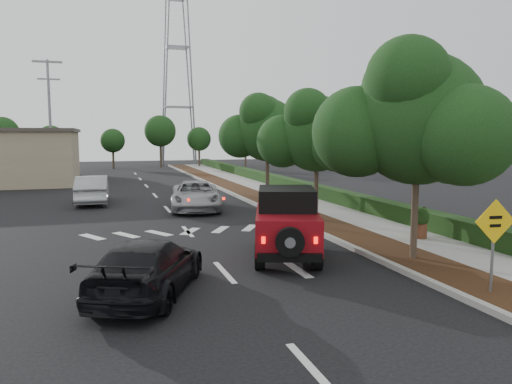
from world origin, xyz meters
name	(u,v)px	position (x,y,z in m)	size (l,w,h in m)	color
ground	(224,272)	(0.00, 0.00, 0.00)	(120.00, 120.00, 0.00)	black
curb	(255,204)	(4.60, 12.00, 0.07)	(0.20, 70.00, 0.15)	#9E9B93
planting_strip	(273,204)	(5.60, 12.00, 0.06)	(1.80, 70.00, 0.12)	black
sidewalk	(306,202)	(7.50, 12.00, 0.06)	(2.00, 70.00, 0.12)	gray
hedge	(330,195)	(8.90, 12.00, 0.40)	(0.80, 70.00, 0.80)	black
transmission_tower	(179,165)	(6.00, 48.00, 0.00)	(7.00, 4.00, 28.00)	slate
street_tree_near	(413,261)	(5.60, -0.50, 0.00)	(3.80, 3.80, 5.92)	black
street_tree_mid	(316,222)	(5.60, 6.50, 0.00)	(3.20, 3.20, 5.32)	black
street_tree_far	(267,202)	(5.60, 13.00, 0.00)	(3.40, 3.40, 5.62)	black
light_pole_a	(53,186)	(-6.50, 26.00, 0.00)	(2.00, 0.22, 9.00)	slate
light_pole_b	(53,174)	(-7.50, 38.00, 0.00)	(2.00, 0.22, 9.00)	slate
red_jeep	(286,222)	(2.23, 1.15, 1.07)	(2.91, 4.30, 2.11)	black
silver_suv_ahead	(196,196)	(1.34, 11.49, 0.71)	(2.36, 5.11, 1.42)	#9B9DA2
black_suv_oncoming	(148,267)	(-2.15, -1.31, 0.66)	(1.85, 4.54, 1.32)	black
silver_sedan_oncoming	(92,190)	(-3.61, 15.38, 0.76)	(1.62, 4.63, 1.53)	#A3A7AB
parked_suv	(37,175)	(-7.51, 25.98, 0.81)	(1.92, 4.78, 1.63)	#929498
speed_hump_sign	(494,233)	(5.38, -3.84, 1.50)	(1.01, 0.12, 2.16)	slate
terracotta_planter	(420,220)	(7.49, 1.87, 0.76)	(0.65, 0.65, 1.13)	brown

